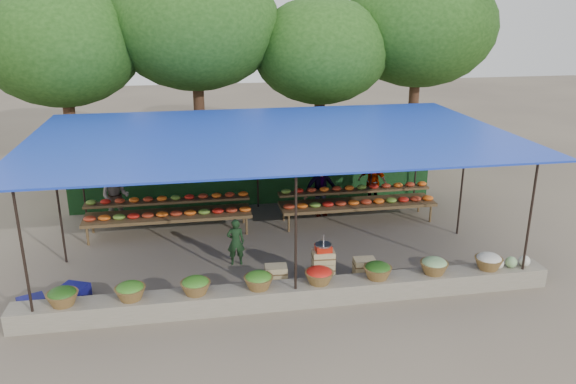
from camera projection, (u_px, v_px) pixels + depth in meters
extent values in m
plane|color=brown|center=(273.00, 247.00, 13.67)|extent=(60.00, 60.00, 0.00)
cube|color=#6E6A58|center=(294.00, 294.00, 11.04)|extent=(10.60, 0.55, 0.40)
cylinder|color=black|center=(24.00, 261.00, 9.72)|extent=(0.05, 0.05, 2.80)
cylinder|color=black|center=(296.00, 241.00, 10.52)|extent=(0.05, 0.05, 2.80)
cylinder|color=black|center=(529.00, 224.00, 11.32)|extent=(0.05, 0.05, 2.80)
cylinder|color=black|center=(59.00, 205.00, 12.43)|extent=(0.05, 0.05, 2.80)
cylinder|color=black|center=(462.00, 182.00, 14.02)|extent=(0.05, 0.05, 2.80)
cylinder|color=black|center=(81.00, 169.00, 15.13)|extent=(0.05, 0.05, 2.80)
cylinder|color=black|center=(257.00, 161.00, 15.93)|extent=(0.05, 0.05, 2.80)
cylinder|color=black|center=(417.00, 153.00, 16.73)|extent=(0.05, 0.05, 2.80)
cube|color=#1734B3|center=(272.00, 134.00, 12.78)|extent=(10.80, 6.60, 0.04)
cube|color=#1734B3|center=(287.00, 166.00, 10.97)|extent=(10.80, 2.19, 0.26)
cube|color=#1734B3|center=(261.00, 125.00, 14.70)|extent=(10.80, 2.19, 0.26)
cylinder|color=#A5A4A9|center=(264.00, 152.00, 14.34)|extent=(9.60, 0.01, 0.01)
ellipsoid|color=yellow|center=(82.00, 172.00, 13.68)|extent=(0.23, 0.17, 0.30)
ellipsoid|color=yellow|center=(101.00, 171.00, 13.75)|extent=(0.23, 0.17, 0.30)
ellipsoid|color=yellow|center=(120.00, 170.00, 13.83)|extent=(0.23, 0.17, 0.30)
ellipsoid|color=yellow|center=(139.00, 169.00, 13.90)|extent=(0.23, 0.17, 0.30)
ellipsoid|color=yellow|center=(157.00, 168.00, 13.98)|extent=(0.23, 0.17, 0.30)
ellipsoid|color=yellow|center=(175.00, 167.00, 14.05)|extent=(0.23, 0.17, 0.30)
ellipsoid|color=yellow|center=(194.00, 166.00, 14.12)|extent=(0.23, 0.17, 0.30)
ellipsoid|color=yellow|center=(212.00, 165.00, 14.20)|extent=(0.23, 0.17, 0.30)
ellipsoid|color=yellow|center=(229.00, 165.00, 14.27)|extent=(0.23, 0.17, 0.30)
ellipsoid|color=yellow|center=(247.00, 164.00, 14.35)|extent=(0.23, 0.17, 0.30)
ellipsoid|color=yellow|center=(264.00, 163.00, 14.42)|extent=(0.23, 0.17, 0.30)
ellipsoid|color=yellow|center=(282.00, 162.00, 14.50)|extent=(0.23, 0.17, 0.30)
ellipsoid|color=yellow|center=(299.00, 161.00, 14.57)|extent=(0.23, 0.17, 0.30)
ellipsoid|color=yellow|center=(316.00, 161.00, 14.65)|extent=(0.23, 0.17, 0.30)
ellipsoid|color=yellow|center=(332.00, 160.00, 14.72)|extent=(0.23, 0.17, 0.30)
ellipsoid|color=yellow|center=(349.00, 159.00, 14.80)|extent=(0.23, 0.17, 0.30)
ellipsoid|color=yellow|center=(365.00, 158.00, 14.87)|extent=(0.23, 0.17, 0.30)
ellipsoid|color=yellow|center=(381.00, 157.00, 14.95)|extent=(0.23, 0.17, 0.30)
ellipsoid|color=yellow|center=(397.00, 157.00, 15.02)|extent=(0.23, 0.17, 0.30)
ellipsoid|color=yellow|center=(413.00, 156.00, 15.10)|extent=(0.23, 0.17, 0.30)
ellipsoid|color=yellow|center=(429.00, 155.00, 15.17)|extent=(0.23, 0.17, 0.30)
ellipsoid|color=#245416|center=(62.00, 294.00, 10.19)|extent=(0.52, 0.52, 0.23)
ellipsoid|color=#3C7F21|center=(130.00, 288.00, 10.39)|extent=(0.52, 0.52, 0.23)
ellipsoid|color=#3C7F21|center=(195.00, 283.00, 10.59)|extent=(0.52, 0.52, 0.23)
ellipsoid|color=#3C7F21|center=(258.00, 278.00, 10.79)|extent=(0.52, 0.52, 0.23)
ellipsoid|color=red|center=(319.00, 273.00, 10.99)|extent=(0.52, 0.52, 0.23)
ellipsoid|color=#245416|center=(378.00, 268.00, 11.19)|extent=(0.52, 0.52, 0.23)
ellipsoid|color=#84B470|center=(434.00, 263.00, 11.39)|extent=(0.52, 0.52, 0.23)
ellipsoid|color=beige|center=(489.00, 259.00, 11.59)|extent=(0.52, 0.52, 0.23)
cube|color=#19471F|center=(256.00, 163.00, 16.21)|extent=(10.60, 0.06, 2.50)
cylinder|color=#3B2515|center=(71.00, 127.00, 17.54)|extent=(0.36, 0.36, 3.97)
ellipsoid|color=#183B10|center=(61.00, 45.00, 16.75)|extent=(4.77, 4.77, 3.69)
cylinder|color=#3B2515|center=(199.00, 112.00, 18.50)|extent=(0.36, 0.36, 4.48)
ellipsoid|color=#183B10|center=(195.00, 24.00, 17.60)|extent=(5.39, 5.39, 4.17)
cylinder|color=#3B2515|center=(319.00, 121.00, 19.00)|extent=(0.36, 0.36, 3.71)
ellipsoid|color=#183B10|center=(321.00, 51.00, 18.26)|extent=(4.47, 4.47, 3.45)
cylinder|color=#3B2515|center=(413.00, 107.00, 19.86)|extent=(0.36, 0.36, 4.35)
ellipsoid|color=#183B10|center=(419.00, 27.00, 18.99)|extent=(5.24, 5.24, 4.05)
cube|color=#4A361D|center=(169.00, 215.00, 14.31)|extent=(4.20, 0.95, 0.08)
cube|color=#4A361D|center=(168.00, 201.00, 14.50)|extent=(4.20, 0.35, 0.06)
cylinder|color=#4A361D|center=(88.00, 236.00, 13.69)|extent=(0.06, 0.06, 0.50)
cylinder|color=#4A361D|center=(247.00, 225.00, 14.34)|extent=(0.06, 0.06, 0.50)
cylinder|color=#4A361D|center=(92.00, 224.00, 14.44)|extent=(0.06, 0.06, 0.50)
cylinder|color=#4A361D|center=(243.00, 214.00, 15.09)|extent=(0.06, 0.06, 0.50)
ellipsoid|color=#B03219|center=(90.00, 219.00, 13.82)|extent=(0.31, 0.26, 0.13)
ellipsoid|color=olive|center=(91.00, 202.00, 14.16)|extent=(0.26, 0.22, 0.12)
ellipsoid|color=orange|center=(104.00, 218.00, 13.88)|extent=(0.31, 0.26, 0.13)
ellipsoid|color=red|center=(106.00, 201.00, 14.21)|extent=(0.26, 0.22, 0.12)
ellipsoid|color=olive|center=(119.00, 217.00, 13.94)|extent=(0.31, 0.26, 0.13)
ellipsoid|color=#B03219|center=(120.00, 201.00, 14.27)|extent=(0.26, 0.22, 0.12)
ellipsoid|color=red|center=(133.00, 216.00, 14.00)|extent=(0.31, 0.26, 0.13)
ellipsoid|color=orange|center=(134.00, 200.00, 14.33)|extent=(0.26, 0.22, 0.12)
ellipsoid|color=#B03219|center=(148.00, 215.00, 14.05)|extent=(0.31, 0.26, 0.13)
ellipsoid|color=#B03219|center=(148.00, 199.00, 14.39)|extent=(0.26, 0.22, 0.12)
ellipsoid|color=orange|center=(162.00, 214.00, 14.11)|extent=(0.31, 0.26, 0.13)
ellipsoid|color=orange|center=(162.00, 198.00, 14.45)|extent=(0.26, 0.22, 0.12)
ellipsoid|color=#B03219|center=(176.00, 213.00, 14.17)|extent=(0.31, 0.26, 0.13)
ellipsoid|color=olive|center=(176.00, 198.00, 14.51)|extent=(0.26, 0.22, 0.12)
ellipsoid|color=orange|center=(190.00, 212.00, 14.23)|extent=(0.31, 0.26, 0.13)
ellipsoid|color=red|center=(189.00, 197.00, 14.56)|extent=(0.26, 0.22, 0.12)
ellipsoid|color=olive|center=(204.00, 212.00, 14.29)|extent=(0.31, 0.26, 0.13)
ellipsoid|color=#B03219|center=(203.00, 196.00, 14.62)|extent=(0.26, 0.22, 0.12)
ellipsoid|color=red|center=(218.00, 211.00, 14.35)|extent=(0.31, 0.26, 0.13)
ellipsoid|color=orange|center=(217.00, 195.00, 14.68)|extent=(0.26, 0.22, 0.12)
ellipsoid|color=#B03219|center=(232.00, 210.00, 14.40)|extent=(0.31, 0.26, 0.13)
ellipsoid|color=#B03219|center=(230.00, 194.00, 14.74)|extent=(0.26, 0.22, 0.12)
ellipsoid|color=orange|center=(245.00, 209.00, 14.46)|extent=(0.31, 0.26, 0.13)
ellipsoid|color=orange|center=(243.00, 194.00, 14.80)|extent=(0.26, 0.22, 0.12)
cube|color=#4A361D|center=(357.00, 204.00, 15.14)|extent=(4.20, 0.95, 0.08)
cube|color=#4A361D|center=(354.00, 191.00, 15.33)|extent=(4.20, 0.35, 0.06)
cylinder|color=#4A361D|center=(289.00, 222.00, 14.52)|extent=(0.06, 0.06, 0.50)
cylinder|color=#4A361D|center=(430.00, 213.00, 15.17)|extent=(0.06, 0.06, 0.50)
cylinder|color=#4A361D|center=(284.00, 212.00, 15.27)|extent=(0.06, 0.06, 0.50)
cylinder|color=#4A361D|center=(419.00, 203.00, 15.92)|extent=(0.06, 0.06, 0.50)
ellipsoid|color=#B03219|center=(289.00, 206.00, 14.65)|extent=(0.31, 0.26, 0.13)
ellipsoid|color=olive|center=(286.00, 191.00, 14.99)|extent=(0.26, 0.22, 0.12)
ellipsoid|color=orange|center=(302.00, 206.00, 14.71)|extent=(0.31, 0.26, 0.13)
ellipsoid|color=red|center=(299.00, 191.00, 15.05)|extent=(0.26, 0.22, 0.12)
ellipsoid|color=olive|center=(315.00, 205.00, 14.77)|extent=(0.31, 0.26, 0.13)
ellipsoid|color=#B03219|center=(312.00, 190.00, 15.10)|extent=(0.26, 0.22, 0.12)
ellipsoid|color=red|center=(328.00, 204.00, 14.83)|extent=(0.31, 0.26, 0.13)
ellipsoid|color=orange|center=(324.00, 189.00, 15.16)|extent=(0.26, 0.22, 0.12)
ellipsoid|color=#B03219|center=(341.00, 203.00, 14.89)|extent=(0.31, 0.26, 0.13)
ellipsoid|color=#B03219|center=(337.00, 188.00, 15.22)|extent=(0.26, 0.22, 0.12)
ellipsoid|color=orange|center=(354.00, 202.00, 14.94)|extent=(0.31, 0.26, 0.13)
ellipsoid|color=orange|center=(349.00, 188.00, 15.28)|extent=(0.26, 0.22, 0.12)
ellipsoid|color=#B03219|center=(366.00, 202.00, 15.00)|extent=(0.31, 0.26, 0.13)
ellipsoid|color=olive|center=(362.00, 187.00, 15.34)|extent=(0.26, 0.22, 0.12)
ellipsoid|color=orange|center=(379.00, 201.00, 15.06)|extent=(0.31, 0.26, 0.13)
ellipsoid|color=red|center=(374.00, 186.00, 15.40)|extent=(0.26, 0.22, 0.12)
ellipsoid|color=olive|center=(391.00, 200.00, 15.12)|extent=(0.31, 0.26, 0.13)
ellipsoid|color=#B03219|center=(386.00, 186.00, 15.45)|extent=(0.26, 0.22, 0.12)
ellipsoid|color=red|center=(403.00, 199.00, 15.18)|extent=(0.31, 0.26, 0.13)
ellipsoid|color=orange|center=(398.00, 185.00, 15.51)|extent=(0.26, 0.22, 0.12)
ellipsoid|color=#B03219|center=(416.00, 199.00, 15.24)|extent=(0.31, 0.26, 0.13)
ellipsoid|color=#B03219|center=(410.00, 184.00, 15.57)|extent=(0.26, 0.22, 0.12)
ellipsoid|color=orange|center=(428.00, 198.00, 15.29)|extent=(0.31, 0.26, 0.13)
ellipsoid|color=orange|center=(422.00, 184.00, 15.63)|extent=(0.26, 0.22, 0.12)
cube|color=tan|center=(276.00, 283.00, 11.64)|extent=(0.47, 0.37, 0.25)
cube|color=tan|center=(276.00, 272.00, 11.56)|extent=(0.47, 0.37, 0.25)
cube|color=tan|center=(323.00, 279.00, 11.81)|extent=(0.47, 0.37, 0.25)
cube|color=tan|center=(323.00, 268.00, 11.73)|extent=(0.47, 0.37, 0.25)
cube|color=tan|center=(323.00, 256.00, 11.64)|extent=(0.47, 0.37, 0.25)
cube|color=tan|center=(364.00, 276.00, 11.96)|extent=(0.47, 0.37, 0.25)
cube|color=tan|center=(365.00, 264.00, 11.88)|extent=(0.47, 0.37, 0.25)
cube|color=red|center=(323.00, 248.00, 11.58)|extent=(0.32, 0.28, 0.13)
cylinder|color=#A5A4A9|center=(323.00, 245.00, 11.56)|extent=(0.34, 0.34, 0.03)
cylinder|color=#A5A4A9|center=(324.00, 240.00, 11.53)|extent=(0.03, 0.03, 0.24)
imported|color=#163217|center=(236.00, 242.00, 12.60)|extent=(0.41, 0.28, 1.10)
imported|color=slate|center=(115.00, 196.00, 14.88)|extent=(0.86, 0.74, 1.56)
imported|color=slate|center=(322.00, 187.00, 15.46)|extent=(1.20, 0.85, 1.69)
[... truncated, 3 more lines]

